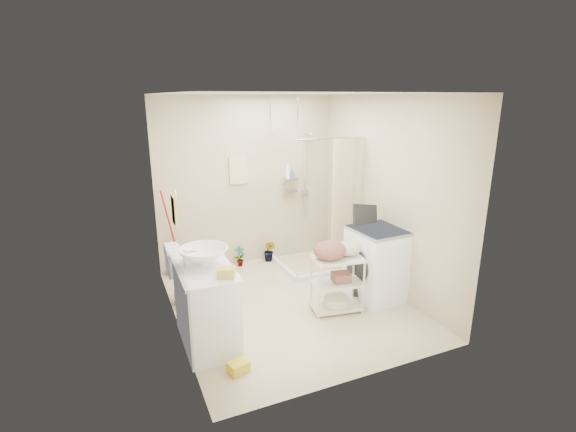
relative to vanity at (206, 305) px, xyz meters
name	(u,v)px	position (x,y,z in m)	size (l,w,h in m)	color
floor	(290,304)	(1.16, 0.42, -0.44)	(3.20, 3.20, 0.00)	beige
ceiling	(290,93)	(1.16, 0.42, 2.16)	(2.80, 3.20, 0.04)	silver
wall_back	(248,182)	(1.16, 2.02, 0.86)	(2.80, 0.04, 2.60)	#BEB393
wall_front	(365,249)	(1.16, -1.18, 0.86)	(2.80, 0.04, 2.60)	#BEB393
wall_left	(171,220)	(-0.24, 0.42, 0.86)	(0.04, 3.20, 2.60)	#BEB393
wall_right	(386,196)	(2.56, 0.42, 0.86)	(0.04, 3.20, 2.60)	#BEB393
vanity	(206,305)	(0.00, 0.00, 0.00)	(0.56, 1.00, 0.88)	white
sink	(204,256)	(0.02, 0.08, 0.53)	(0.51, 0.51, 0.18)	white
counter_basket	(226,272)	(0.14, -0.34, 0.49)	(0.17, 0.13, 0.10)	gold
floor_basket	(238,365)	(0.15, -0.63, -0.37)	(0.27, 0.21, 0.15)	yellow
toilet	(198,272)	(0.12, 1.00, -0.05)	(0.44, 0.76, 0.78)	white
mop	(169,233)	(-0.09, 1.94, 0.22)	(0.13, 0.13, 1.32)	#AB1314
potted_plant_a	(240,256)	(0.95, 1.88, -0.28)	(0.17, 0.12, 0.33)	#945332
potted_plant_b	(270,251)	(1.45, 1.87, -0.26)	(0.19, 0.16, 0.35)	brown
hanging_towel	(239,170)	(1.01, 2.00, 1.06)	(0.28, 0.03, 0.42)	beige
towel_ring	(174,208)	(-0.22, 0.22, 1.03)	(0.04, 0.22, 0.34)	#DCD283
tp_holder	(178,267)	(-0.20, 0.47, 0.28)	(0.08, 0.12, 0.14)	white
shower	(313,200)	(2.01, 1.47, 0.61)	(1.10, 1.10, 2.10)	silver
shampoo_bottle_a	(288,171)	(1.80, 1.95, 1.00)	(0.09, 0.09, 0.23)	white
shampoo_bottle_b	(292,174)	(1.85, 1.92, 0.96)	(0.07, 0.07, 0.15)	#4557A6
washing_machine	(378,263)	(2.30, 0.15, 0.04)	(0.65, 0.67, 0.95)	white
laundry_rack	(337,279)	(1.63, 0.05, -0.02)	(0.61, 0.36, 0.84)	beige
ironing_board	(365,250)	(2.19, 0.29, 0.19)	(0.36, 0.10, 1.25)	black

